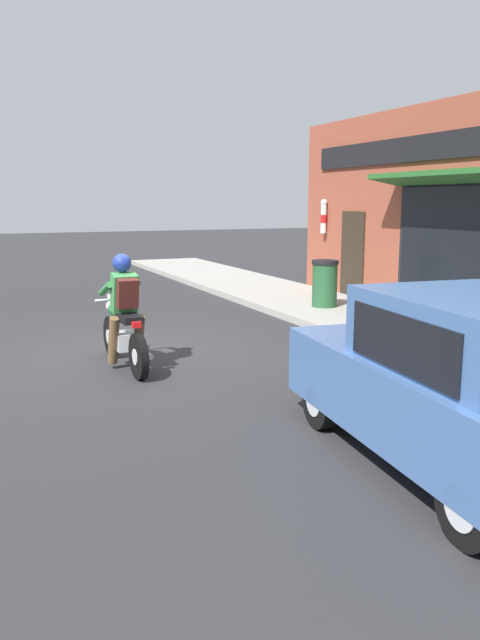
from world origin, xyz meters
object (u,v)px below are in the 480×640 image
object	(u,v)px
motorcycle_with_rider	(124,321)
trash_bin	(325,283)
car_hatchback	(460,384)
traffic_cone	(473,318)

from	to	relation	value
motorcycle_with_rider	trash_bin	size ratio (longest dim) A/B	2.06
car_hatchback	trash_bin	xyz separation A→B (m)	(3.04, 7.19, -0.13)
car_hatchback	traffic_cone	bearing A→B (deg)	44.56
car_hatchback	traffic_cone	world-z (taller)	car_hatchback
car_hatchback	traffic_cone	size ratio (longest dim) A/B	6.56
trash_bin	car_hatchback	bearing A→B (deg)	-112.94
motorcycle_with_rider	trash_bin	world-z (taller)	motorcycle_with_rider
car_hatchback	traffic_cone	distance (m)	5.26
car_hatchback	trash_bin	bearing A→B (deg)	67.06
motorcycle_with_rider	car_hatchback	distance (m)	4.92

